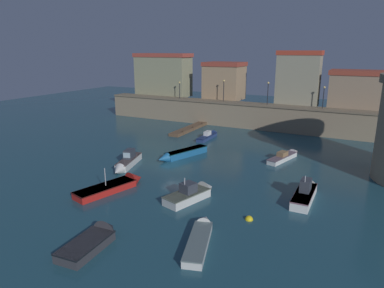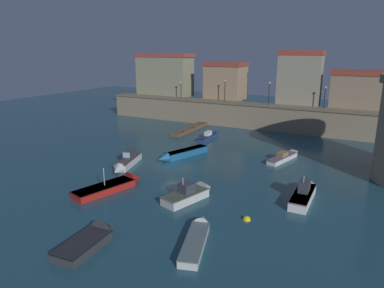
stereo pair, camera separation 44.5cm
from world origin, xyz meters
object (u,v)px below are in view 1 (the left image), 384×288
Objects in this scene: moored_boat_3 at (306,192)px; moored_boat_4 at (286,156)px; quay_lamp_0 at (180,87)px; moored_boat_0 at (210,135)px; moored_boat_1 at (95,239)px; moored_boat_7 at (194,193)px; moored_boat_8 at (181,154)px; quay_lamp_3 at (324,94)px; moored_boat_5 at (127,162)px; moored_boat_2 at (116,185)px; moored_boat_6 at (201,235)px; quay_lamp_2 at (268,90)px; mooring_buoy_0 at (249,220)px; quay_lamp_1 at (224,87)px.

moored_boat_3 reaches higher than moored_boat_4.
quay_lamp_0 reaches higher than moored_boat_0.
moored_boat_1 reaches higher than moored_boat_4.
moored_boat_0 is 21.80m from moored_boat_7.
quay_lamp_0 is 23.44m from moored_boat_8.
moored_boat_0 reaches higher than moored_boat_4.
quay_lamp_3 is 0.51× the size of moored_boat_5.
moored_boat_3 reaches higher than moored_boat_0.
moored_boat_8 is at bearing 12.14° from moored_boat_2.
moored_boat_5 is 1.00× the size of moored_boat_6.
quay_lamp_0 is 42.04m from moored_boat_6.
quay_lamp_3 is at bearing 165.70° from moored_boat_8.
quay_lamp_3 reaches higher than moored_boat_8.
quay_lamp_2 is at bearing 0.00° from quay_lamp_0.
mooring_buoy_0 is (15.98, -5.61, -0.55)m from moored_boat_5.
moored_boat_4 is 0.91× the size of moored_boat_8.
moored_boat_6 is 10.36× the size of mooring_buoy_0.
moored_boat_7 is at bearing 53.72° from moored_boat_8.
moored_boat_3 is 1.15× the size of moored_boat_7.
quay_lamp_0 is at bearing 48.29° from moored_boat_7.
moored_boat_4 is 1.03× the size of moored_boat_6.
mooring_buoy_0 is at bearing -75.55° from moored_boat_2.
quay_lamp_1 is 0.56× the size of moored_boat_5.
moored_boat_4 is at bearing -20.64° from moored_boat_2.
quay_lamp_2 is 32.20m from moored_boat_2.
moored_boat_6 is (13.08, -35.58, -6.14)m from quay_lamp_1.
quay_lamp_2 is 36.52m from moored_boat_6.
moored_boat_4 is 1.03× the size of moored_boat_5.
moored_boat_7 is at bearing -58.68° from quay_lamp_0.
quay_lamp_3 is at bearing 4.61° from moored_boat_3.
moored_boat_2 is 6.22m from moored_boat_5.
moored_boat_8 is (-6.77, 9.97, -0.05)m from moored_boat_7.
moored_boat_1 is 0.78× the size of moored_boat_5.
moored_boat_2 is 11.42m from moored_boat_8.
moored_boat_5 is (-2.60, -16.35, 0.21)m from moored_boat_0.
mooring_buoy_0 is at bearing -64.22° from quay_lamp_1.
moored_boat_7 is (-3.55, 5.87, 0.18)m from moored_boat_6.
quay_lamp_2 is 39.80m from moored_boat_1.
quay_lamp_1 is 26.39m from moored_boat_5.
moored_boat_1 reaches higher than moored_boat_0.
quay_lamp_1 is at bearing 0.00° from quay_lamp_0.
moored_boat_2 is (-5.43, -31.15, -6.08)m from quay_lamp_2.
moored_boat_2 reaches higher than moored_boat_7.
quay_lamp_0 is at bearing -130.69° from moored_boat_8.
mooring_buoy_0 is at bearing 153.41° from moored_boat_3.
moored_boat_4 is at bearing -113.35° from moored_boat_0.
moored_boat_8 is (-4.82, -19.74, -5.99)m from quay_lamp_2.
moored_boat_3 is 0.97× the size of moored_boat_4.
quay_lamp_1 is 0.49× the size of moored_boat_8.
quay_lamp_3 is 0.51× the size of moored_boat_6.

